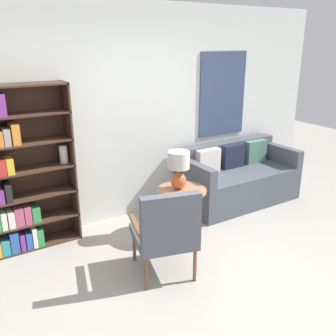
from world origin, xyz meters
TOP-DOWN VIEW (x-y plane):
  - ground_plane at (0.00, 0.00)m, footprint 14.00×14.00m
  - wall_back at (0.03, 2.03)m, footprint 6.40×0.08m
  - bookshelf at (-1.37, 1.85)m, footprint 0.98×0.30m
  - armchair at (-0.31, 0.51)m, footprint 0.71×0.74m
  - couch at (1.56, 1.59)m, footprint 1.71×0.82m
  - side_table at (0.32, 1.19)m, footprint 0.60×0.60m
  - table_lamp at (0.31, 1.23)m, footprint 0.26×0.26m

SIDE VIEW (x-z plane):
  - ground_plane at x=0.00m, z-range 0.00..0.00m
  - couch at x=1.56m, z-range -0.08..0.76m
  - side_table at x=0.32m, z-range 0.23..0.80m
  - armchair at x=-0.31m, z-range 0.06..1.00m
  - table_lamp at x=0.31m, z-range 0.61..1.07m
  - bookshelf at x=-1.37m, z-range -0.06..1.77m
  - wall_back at x=0.03m, z-range 0.00..2.70m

